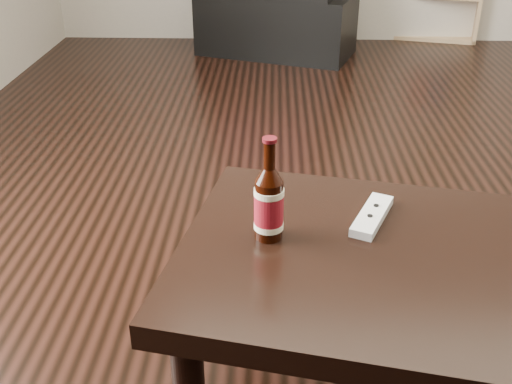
{
  "coord_description": "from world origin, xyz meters",
  "views": [
    {
      "loc": [
        -0.78,
        -1.9,
        1.24
      ],
      "look_at": [
        -0.81,
        -0.69,
        0.58
      ],
      "focal_mm": 42.0,
      "sensor_mm": 36.0,
      "label": 1
    }
  ],
  "objects_px": {
    "tv_stand": "(276,24)",
    "coffee_table": "(444,283)",
    "remote": "(372,216)",
    "beer_bottle": "(269,204)"
  },
  "relations": [
    {
      "from": "beer_bottle",
      "to": "tv_stand",
      "type": "bearing_deg",
      "value": 89.61
    },
    {
      "from": "coffee_table",
      "to": "remote",
      "type": "height_order",
      "value": "remote"
    },
    {
      "from": "beer_bottle",
      "to": "remote",
      "type": "xyz_separation_m",
      "value": [
        0.26,
        0.09,
        -0.08
      ]
    },
    {
      "from": "coffee_table",
      "to": "remote",
      "type": "relative_size",
      "value": 6.44
    },
    {
      "from": "coffee_table",
      "to": "remote",
      "type": "bearing_deg",
      "value": 129.88
    },
    {
      "from": "tv_stand",
      "to": "remote",
      "type": "xyz_separation_m",
      "value": [
        0.24,
        -3.18,
        0.25
      ]
    },
    {
      "from": "beer_bottle",
      "to": "remote",
      "type": "height_order",
      "value": "beer_bottle"
    },
    {
      "from": "tv_stand",
      "to": "remote",
      "type": "distance_m",
      "value": 3.2
    },
    {
      "from": "tv_stand",
      "to": "coffee_table",
      "type": "height_order",
      "value": "coffee_table"
    },
    {
      "from": "tv_stand",
      "to": "coffee_table",
      "type": "relative_size",
      "value": 0.82
    }
  ]
}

